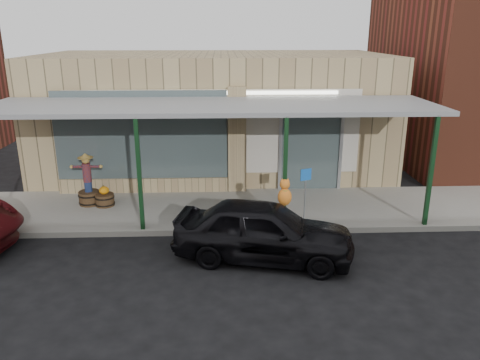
{
  "coord_description": "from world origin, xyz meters",
  "views": [
    {
      "loc": [
        0.24,
        -8.92,
        4.98
      ],
      "look_at": [
        0.7,
        2.6,
        1.28
      ],
      "focal_mm": 35.0,
      "sensor_mm": 36.0,
      "label": 1
    }
  ],
  "objects_px": {
    "barrel_scarecrow": "(88,187)",
    "parked_sedan": "(264,230)",
    "barrel_pumpkin": "(105,198)",
    "handicap_sign": "(305,188)"
  },
  "relations": [
    {
      "from": "barrel_scarecrow",
      "to": "parked_sedan",
      "type": "distance_m",
      "value": 5.81
    },
    {
      "from": "barrel_scarecrow",
      "to": "barrel_pumpkin",
      "type": "xyz_separation_m",
      "value": [
        0.48,
        -0.14,
        -0.3
      ]
    },
    {
      "from": "barrel_pumpkin",
      "to": "parked_sedan",
      "type": "xyz_separation_m",
      "value": [
        4.31,
        -3.16,
        0.32
      ]
    },
    {
      "from": "barrel_scarecrow",
      "to": "barrel_pumpkin",
      "type": "height_order",
      "value": "barrel_scarecrow"
    },
    {
      "from": "barrel_scarecrow",
      "to": "barrel_pumpkin",
      "type": "distance_m",
      "value": 0.58
    },
    {
      "from": "barrel_scarecrow",
      "to": "parked_sedan",
      "type": "bearing_deg",
      "value": -19.56
    },
    {
      "from": "barrel_pumpkin",
      "to": "handicap_sign",
      "type": "height_order",
      "value": "handicap_sign"
    },
    {
      "from": "handicap_sign",
      "to": "parked_sedan",
      "type": "bearing_deg",
      "value": -146.72
    },
    {
      "from": "barrel_pumpkin",
      "to": "parked_sedan",
      "type": "distance_m",
      "value": 5.35
    },
    {
      "from": "handicap_sign",
      "to": "parked_sedan",
      "type": "xyz_separation_m",
      "value": [
        -1.22,
        -1.7,
        -0.41
      ]
    }
  ]
}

